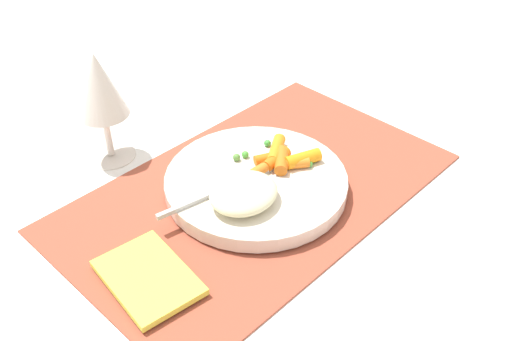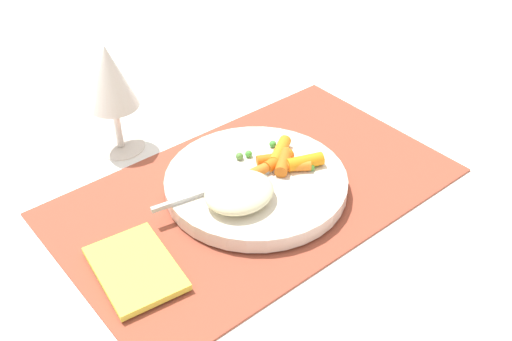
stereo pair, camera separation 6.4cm
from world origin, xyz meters
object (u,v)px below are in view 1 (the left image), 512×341
at_px(plate, 256,183).
at_px(wine_glass, 99,88).
at_px(napkin, 148,277).
at_px(carrot_portion, 282,159).
at_px(fork, 238,183).
at_px(rice_mound, 243,193).

relative_size(plate, wine_glass, 1.47).
xyz_separation_m(wine_glass, napkin, (-0.11, -0.23, -0.10)).
relative_size(carrot_portion, fork, 0.53).
relative_size(fork, wine_glass, 1.16).
bearing_deg(plate, carrot_portion, -6.03).
bearing_deg(fork, napkin, -169.61).
bearing_deg(carrot_portion, napkin, -175.02).
bearing_deg(plate, napkin, -172.54).
bearing_deg(fork, rice_mound, -123.05).
relative_size(rice_mound, fork, 0.47).
relative_size(plate, fork, 1.26).
xyz_separation_m(fork, wine_glass, (-0.06, 0.20, 0.08)).
bearing_deg(carrot_portion, rice_mound, -167.92).
bearing_deg(rice_mound, carrot_portion, 12.08).
distance_m(carrot_portion, wine_glass, 0.26).
distance_m(plate, fork, 0.03).
xyz_separation_m(carrot_portion, wine_glass, (-0.13, 0.21, 0.08)).
distance_m(plate, wine_glass, 0.24).
height_order(fork, napkin, fork).
height_order(plate, wine_glass, wine_glass).
height_order(fork, wine_glass, wine_glass).
bearing_deg(fork, plate, -10.82).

